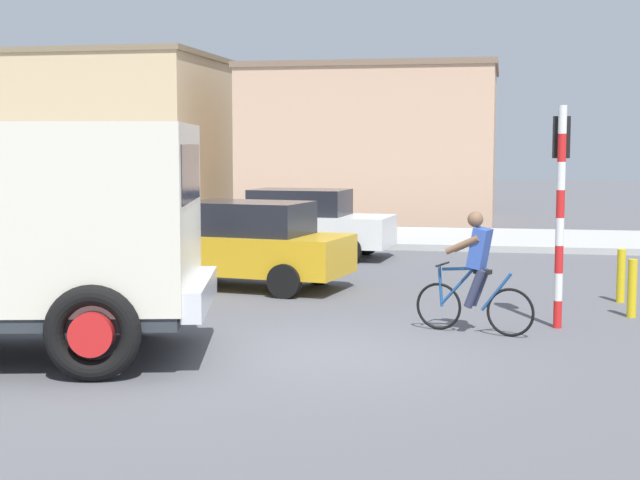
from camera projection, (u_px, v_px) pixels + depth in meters
ground_plane at (319, 355)px, 11.86m from camera, size 120.00×120.00×0.00m
sidewalk_far at (420, 238)px, 25.92m from camera, size 80.00×5.00×0.16m
cyclist at (475, 272)px, 13.13m from camera, size 1.67×0.65×1.72m
traffic_light_pole at (561, 185)px, 13.46m from camera, size 0.24×0.43×3.20m
car_red_near at (242, 244)px, 17.34m from camera, size 4.23×2.37×1.60m
car_white_mid at (305, 223)px, 22.03m from camera, size 4.13×2.14×1.60m
bollard_near at (632, 288)px, 14.39m from camera, size 0.14×0.14×0.90m
bollard_far at (621, 276)px, 15.76m from camera, size 0.14×0.14×0.90m
building_corner_left at (100, 135)px, 35.53m from camera, size 8.78×6.86×5.99m
building_mid_block at (373, 143)px, 33.48m from camera, size 8.75×6.24×5.39m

